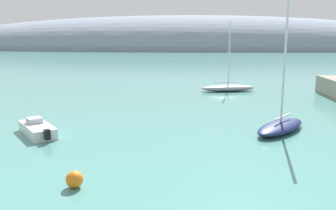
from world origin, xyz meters
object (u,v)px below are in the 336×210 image
object	(u,v)px
sailboat_grey_near_shore	(228,87)
sailboat_navy_mid_mooring	(281,125)
mooring_buoy_orange	(75,179)
motorboat_white_alongside_breakwater	(37,129)

from	to	relation	value
sailboat_grey_near_shore	sailboat_navy_mid_mooring	bearing A→B (deg)	-96.70
sailboat_grey_near_shore	sailboat_navy_mid_mooring	size ratio (longest dim) A/B	0.90
sailboat_navy_mid_mooring	mooring_buoy_orange	world-z (taller)	sailboat_navy_mid_mooring
sailboat_navy_mid_mooring	motorboat_white_alongside_breakwater	bearing A→B (deg)	-46.17
sailboat_grey_near_shore	motorboat_white_alongside_breakwater	bearing A→B (deg)	-138.69
sailboat_grey_near_shore	mooring_buoy_orange	size ratio (longest dim) A/B	10.81
sailboat_grey_near_shore	mooring_buoy_orange	bearing A→B (deg)	-121.02
sailboat_navy_mid_mooring	mooring_buoy_orange	distance (m)	16.52
sailboat_navy_mid_mooring	mooring_buoy_orange	size ratio (longest dim) A/B	12.07
sailboat_navy_mid_mooring	mooring_buoy_orange	xyz separation A→B (m)	(-12.31, -11.02, -0.09)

